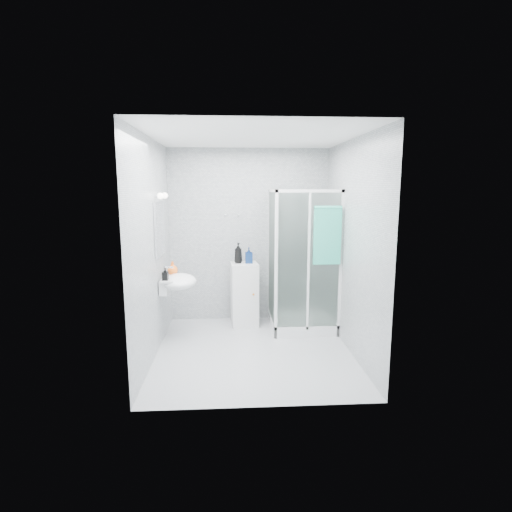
{
  "coord_description": "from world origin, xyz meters",
  "views": [
    {
      "loc": [
        -0.26,
        -4.72,
        2.01
      ],
      "look_at": [
        0.05,
        0.35,
        1.15
      ],
      "focal_mm": 28.0,
      "sensor_mm": 36.0,
      "label": 1
    }
  ],
  "objects": [
    {
      "name": "mirror",
      "position": [
        -1.19,
        0.45,
        1.5
      ],
      "size": [
        0.02,
        0.6,
        0.7
      ],
      "primitive_type": "cube",
      "color": "white",
      "rests_on": "room"
    },
    {
      "name": "wall_basin",
      "position": [
        -0.99,
        0.45,
        0.8
      ],
      "size": [
        0.46,
        0.56,
        0.35
      ],
      "color": "white",
      "rests_on": "ground"
    },
    {
      "name": "storage_cabinet",
      "position": [
        -0.08,
        1.01,
        0.47
      ],
      "size": [
        0.42,
        0.43,
        0.93
      ],
      "rotation": [
        0.0,
        0.0,
        0.09
      ],
      "color": "white",
      "rests_on": "ground"
    },
    {
      "name": "room",
      "position": [
        0.0,
        0.0,
        1.3
      ],
      "size": [
        2.4,
        2.6,
        2.6
      ],
      "color": "#B8BDBF",
      "rests_on": "ground"
    },
    {
      "name": "shampoo_bottle_a",
      "position": [
        -0.17,
        1.02,
        1.08
      ],
      "size": [
        0.15,
        0.15,
        0.3
      ],
      "primitive_type": "imported",
      "rotation": [
        0.0,
        0.0,
        0.4
      ],
      "color": "black",
      "rests_on": "storage_cabinet"
    },
    {
      "name": "soap_dispenser_orange",
      "position": [
        -1.06,
        0.61,
        0.95
      ],
      "size": [
        0.16,
        0.16,
        0.18
      ],
      "primitive_type": "imported",
      "rotation": [
        0.0,
        0.0,
        -0.16
      ],
      "color": "orange",
      "rests_on": "wall_basin"
    },
    {
      "name": "wall_hooks",
      "position": [
        -0.25,
        1.26,
        1.62
      ],
      "size": [
        0.23,
        0.06,
        0.03
      ],
      "color": "silver",
      "rests_on": "room"
    },
    {
      "name": "shower_enclosure",
      "position": [
        0.67,
        0.77,
        0.45
      ],
      "size": [
        0.9,
        0.95,
        2.0
      ],
      "color": "white",
      "rests_on": "ground"
    },
    {
      "name": "soap_dispenser_black",
      "position": [
        -1.11,
        0.28,
        0.94
      ],
      "size": [
        0.08,
        0.08,
        0.16
      ],
      "primitive_type": "imported",
      "rotation": [
        0.0,
        0.0,
        -0.08
      ],
      "color": "black",
      "rests_on": "wall_basin"
    },
    {
      "name": "shampoo_bottle_b",
      "position": [
        -0.01,
        1.01,
        1.05
      ],
      "size": [
        0.11,
        0.11,
        0.23
      ],
      "primitive_type": "imported",
      "rotation": [
        0.0,
        0.0,
        0.02
      ],
      "color": "navy",
      "rests_on": "storage_cabinet"
    },
    {
      "name": "hand_towel",
      "position": [
        0.98,
        0.37,
        1.43
      ],
      "size": [
        0.36,
        0.05,
        0.76
      ],
      "color": "#2FB395",
      "rests_on": "shower_enclosure"
    },
    {
      "name": "vanity_lights",
      "position": [
        -1.14,
        0.45,
        1.92
      ],
      "size": [
        0.1,
        0.4,
        0.08
      ],
      "color": "silver",
      "rests_on": "room"
    }
  ]
}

